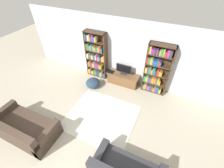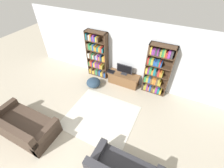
{
  "view_description": "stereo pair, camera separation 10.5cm",
  "coord_description": "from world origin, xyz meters",
  "px_view_note": "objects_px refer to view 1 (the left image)",
  "views": [
    {
      "loc": [
        1.7,
        -0.69,
        4.2
      ],
      "look_at": [
        0.03,
        2.97,
        0.7
      ],
      "focal_mm": 24.0,
      "sensor_mm": 36.0,
      "label": 1
    },
    {
      "loc": [
        1.79,
        -0.65,
        4.2
      ],
      "look_at": [
        0.03,
        2.97,
        0.7
      ],
      "focal_mm": 24.0,
      "sensor_mm": 36.0,
      "label": 2
    }
  ],
  "objects_px": {
    "television": "(124,69)",
    "beanbag_ottoman": "(93,83)",
    "bookshelf_right": "(156,70)",
    "couch_left_sectional": "(24,129)",
    "laptop": "(110,72)",
    "bookshelf_left": "(96,56)",
    "tv_stand": "(123,79)"
  },
  "relations": [
    {
      "from": "bookshelf_left",
      "to": "bookshelf_right",
      "type": "height_order",
      "value": "same"
    },
    {
      "from": "bookshelf_right",
      "to": "television",
      "type": "bearing_deg",
      "value": -175.9
    },
    {
      "from": "couch_left_sectional",
      "to": "television",
      "type": "bearing_deg",
      "value": 62.47
    },
    {
      "from": "television",
      "to": "beanbag_ottoman",
      "type": "relative_size",
      "value": 1.11
    },
    {
      "from": "bookshelf_right",
      "to": "beanbag_ottoman",
      "type": "xyz_separation_m",
      "value": [
        -2.27,
        -0.8,
        -0.79
      ]
    },
    {
      "from": "bookshelf_right",
      "to": "laptop",
      "type": "distance_m",
      "value": 1.85
    },
    {
      "from": "beanbag_ottoman",
      "to": "television",
      "type": "bearing_deg",
      "value": 34.3
    },
    {
      "from": "tv_stand",
      "to": "beanbag_ottoman",
      "type": "xyz_separation_m",
      "value": [
        -1.05,
        -0.69,
        -0.07
      ]
    },
    {
      "from": "bookshelf_left",
      "to": "tv_stand",
      "type": "bearing_deg",
      "value": -4.92
    },
    {
      "from": "laptop",
      "to": "bookshelf_left",
      "type": "bearing_deg",
      "value": 165.86
    },
    {
      "from": "tv_stand",
      "to": "laptop",
      "type": "bearing_deg",
      "value": -172.52
    },
    {
      "from": "bookshelf_right",
      "to": "tv_stand",
      "type": "height_order",
      "value": "bookshelf_right"
    },
    {
      "from": "bookshelf_left",
      "to": "beanbag_ottoman",
      "type": "distance_m",
      "value": 1.14
    },
    {
      "from": "bookshelf_right",
      "to": "tv_stand",
      "type": "bearing_deg",
      "value": -174.76
    },
    {
      "from": "bookshelf_left",
      "to": "television",
      "type": "distance_m",
      "value": 1.31
    },
    {
      "from": "bookshelf_left",
      "to": "beanbag_ottoman",
      "type": "height_order",
      "value": "bookshelf_left"
    },
    {
      "from": "television",
      "to": "laptop",
      "type": "relative_size",
      "value": 2.04
    },
    {
      "from": "couch_left_sectional",
      "to": "beanbag_ottoman",
      "type": "xyz_separation_m",
      "value": [
        0.77,
        2.77,
        -0.1
      ]
    },
    {
      "from": "bookshelf_right",
      "to": "television",
      "type": "height_order",
      "value": "bookshelf_right"
    },
    {
      "from": "beanbag_ottoman",
      "to": "bookshelf_right",
      "type": "bearing_deg",
      "value": 19.51
    },
    {
      "from": "bookshelf_right",
      "to": "couch_left_sectional",
      "type": "distance_m",
      "value": 4.74
    },
    {
      "from": "bookshelf_right",
      "to": "couch_left_sectional",
      "type": "height_order",
      "value": "bookshelf_right"
    },
    {
      "from": "bookshelf_right",
      "to": "laptop",
      "type": "relative_size",
      "value": 6.4
    },
    {
      "from": "tv_stand",
      "to": "laptop",
      "type": "distance_m",
      "value": 0.62
    },
    {
      "from": "laptop",
      "to": "television",
      "type": "bearing_deg",
      "value": 9.95
    },
    {
      "from": "laptop",
      "to": "beanbag_ottoman",
      "type": "bearing_deg",
      "value": -128.61
    },
    {
      "from": "beanbag_ottoman",
      "to": "tv_stand",
      "type": "bearing_deg",
      "value": 33.38
    },
    {
      "from": "bookshelf_right",
      "to": "television",
      "type": "xyz_separation_m",
      "value": [
        -1.22,
        -0.09,
        -0.25
      ]
    },
    {
      "from": "bookshelf_right",
      "to": "beanbag_ottoman",
      "type": "bearing_deg",
      "value": -160.49
    },
    {
      "from": "bookshelf_left",
      "to": "tv_stand",
      "type": "relative_size",
      "value": 1.53
    },
    {
      "from": "couch_left_sectional",
      "to": "beanbag_ottoman",
      "type": "height_order",
      "value": "couch_left_sectional"
    },
    {
      "from": "television",
      "to": "beanbag_ottoman",
      "type": "distance_m",
      "value": 1.38
    }
  ]
}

